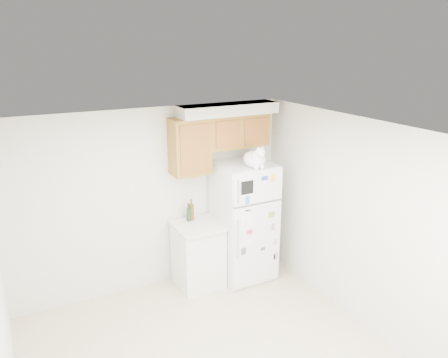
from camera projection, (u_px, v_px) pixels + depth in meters
room_shell at (219, 213)px, 4.33m from camera, size 3.84×4.04×2.52m
refrigerator at (244, 221)px, 6.21m from camera, size 0.76×0.78×1.70m
base_counter at (198, 254)px, 6.09m from camera, size 0.64×0.64×0.92m
cat at (255, 159)px, 5.74m from camera, size 0.31×0.46×0.32m
storage_box_back at (252, 156)px, 6.16m from camera, size 0.20×0.16×0.10m
storage_box_front at (259, 160)px, 5.97m from camera, size 0.17×0.15×0.09m
bottle_green at (189, 212)px, 6.01m from camera, size 0.06×0.06×0.26m
bottle_amber at (191, 209)px, 6.04m from camera, size 0.07×0.07×0.31m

